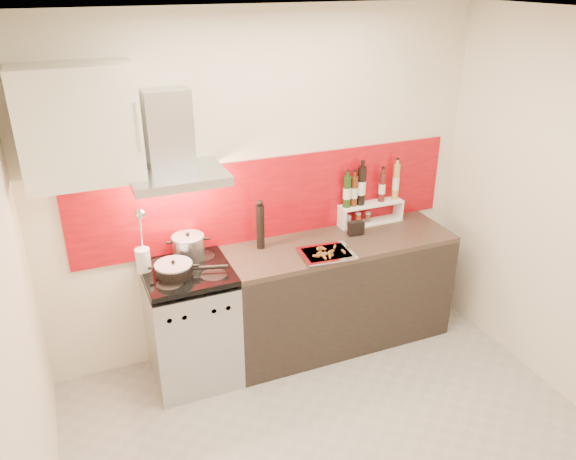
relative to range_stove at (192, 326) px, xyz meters
name	(u,v)px	position (x,y,z in m)	size (l,w,h in m)	color
floor	(345,450)	(0.70, -1.10, -0.44)	(3.40, 3.40, 0.00)	#9E9991
ceiling	(369,19)	(0.70, -1.10, 2.16)	(3.40, 2.80, 0.02)	white
back_wall	(265,189)	(0.70, 0.30, 0.86)	(3.40, 0.02, 2.60)	silver
left_wall	(14,346)	(-1.00, -1.10, 0.86)	(0.02, 2.80, 2.60)	silver
backsplash	(272,198)	(0.75, 0.29, 0.78)	(3.00, 0.02, 0.64)	maroon
range_stove	(192,326)	(0.00, 0.00, 0.00)	(0.60, 0.60, 0.91)	#B7B7BA
counter	(338,292)	(1.20, 0.00, 0.01)	(1.80, 0.60, 0.90)	black
range_hood	(172,148)	(0.00, 0.14, 1.30)	(0.62, 0.50, 0.61)	#B7B7BA
upper_cabinet	(79,125)	(-0.55, 0.13, 1.51)	(0.70, 0.35, 0.72)	silver
stock_pot	(189,247)	(0.06, 0.17, 0.55)	(0.23, 0.23, 0.20)	#B7B7BA
saute_pan	(175,269)	(-0.09, -0.05, 0.51)	(0.48, 0.26, 0.12)	black
utensil_jar	(143,253)	(-0.27, 0.10, 0.60)	(0.10, 0.16, 0.49)	silver
pepper_mill	(260,225)	(0.60, 0.14, 0.65)	(0.06, 0.06, 0.39)	black
step_shelf	(368,199)	(1.55, 0.23, 0.68)	(0.55, 0.15, 0.50)	white
caddy_box	(356,228)	(1.36, 0.06, 0.52)	(0.13, 0.05, 0.11)	black
baking_tray	(327,253)	(1.00, -0.16, 0.47)	(0.41, 0.33, 0.03)	silver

